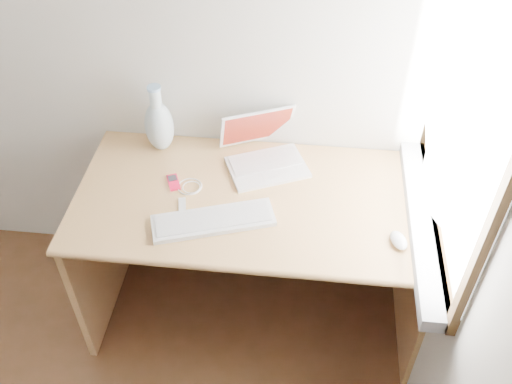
# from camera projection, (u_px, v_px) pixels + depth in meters

# --- Properties ---
(back_wall) EXTENTS (3.50, 0.04, 2.60)m
(back_wall) POSITION_uv_depth(u_px,v_px,m) (10.00, 20.00, 2.30)
(back_wall) COLOR silver
(back_wall) RESTS_ON floor
(window) EXTENTS (0.11, 0.99, 1.10)m
(window) POSITION_uv_depth(u_px,v_px,m) (459.00, 118.00, 1.85)
(window) COLOR white
(window) RESTS_ON right_wall
(desk) EXTENTS (1.46, 0.73, 0.77)m
(desk) POSITION_uv_depth(u_px,v_px,m) (256.00, 220.00, 2.53)
(desk) COLOR tan
(desk) RESTS_ON floor
(laptop) EXTENTS (0.39, 0.38, 0.22)m
(laptop) POSITION_uv_depth(u_px,v_px,m) (268.00, 153.00, 2.44)
(laptop) COLOR white
(laptop) RESTS_ON desk
(external_keyboard) EXTENTS (0.49, 0.29, 0.02)m
(external_keyboard) POSITION_uv_depth(u_px,v_px,m) (213.00, 220.00, 2.20)
(external_keyboard) COLOR white
(external_keyboard) RESTS_ON desk
(mouse) EXTENTS (0.08, 0.11, 0.03)m
(mouse) POSITION_uv_depth(u_px,v_px,m) (399.00, 240.00, 2.12)
(mouse) COLOR white
(mouse) RESTS_ON desk
(ipod) EXTENTS (0.08, 0.11, 0.01)m
(ipod) POSITION_uv_depth(u_px,v_px,m) (174.00, 182.00, 2.37)
(ipod) COLOR red
(ipod) RESTS_ON desk
(cable_coil) EXTENTS (0.13, 0.13, 0.01)m
(cable_coil) POSITION_uv_depth(u_px,v_px,m) (190.00, 187.00, 2.36)
(cable_coil) COLOR white
(cable_coil) RESTS_ON desk
(remote) EXTENTS (0.05, 0.08, 0.01)m
(remote) POSITION_uv_depth(u_px,v_px,m) (182.00, 205.00, 2.28)
(remote) COLOR white
(remote) RESTS_ON desk
(vase) EXTENTS (0.13, 0.13, 0.32)m
(vase) POSITION_uv_depth(u_px,v_px,m) (159.00, 124.00, 2.46)
(vase) COLOR silver
(vase) RESTS_ON desk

